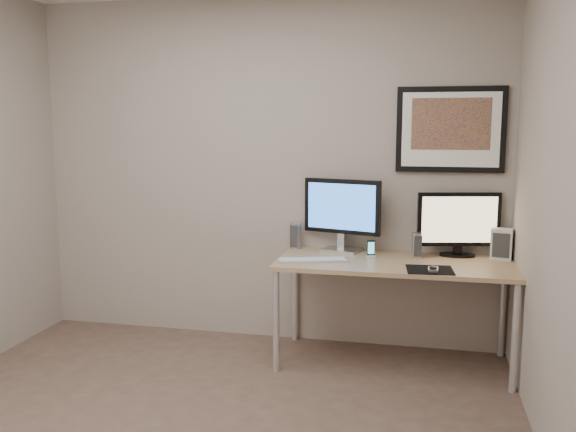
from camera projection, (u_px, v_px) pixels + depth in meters
name	position (u px, v px, depth m)	size (l,w,h in m)	color
room	(208.00, 127.00, 3.37)	(3.60, 3.60, 3.60)	white
desk	(394.00, 271.00, 4.18)	(1.60, 0.70, 0.73)	#956F48
framed_art	(451.00, 129.00, 4.28)	(0.75, 0.04, 0.60)	black
monitor_large	(342.00, 212.00, 4.44)	(0.58, 0.25, 0.53)	#B2B3B7
monitor_tv	(459.00, 222.00, 4.28)	(0.58, 0.18, 0.46)	black
speaker_left	(296.00, 236.00, 4.58)	(0.08, 0.08, 0.20)	#B2B3B7
speaker_right	(417.00, 245.00, 4.26)	(0.07, 0.07, 0.18)	#B2B3B7
phone_dock	(371.00, 249.00, 4.28)	(0.06, 0.06, 0.12)	black
keyboard	(312.00, 260.00, 4.17)	(0.48, 0.13, 0.02)	silver
mousepad	(430.00, 270.00, 3.91)	(0.29, 0.26, 0.00)	black
mouse	(433.00, 268.00, 3.87)	(0.06, 0.10, 0.03)	black
fan_unit	(502.00, 244.00, 4.21)	(0.14, 0.10, 0.22)	silver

